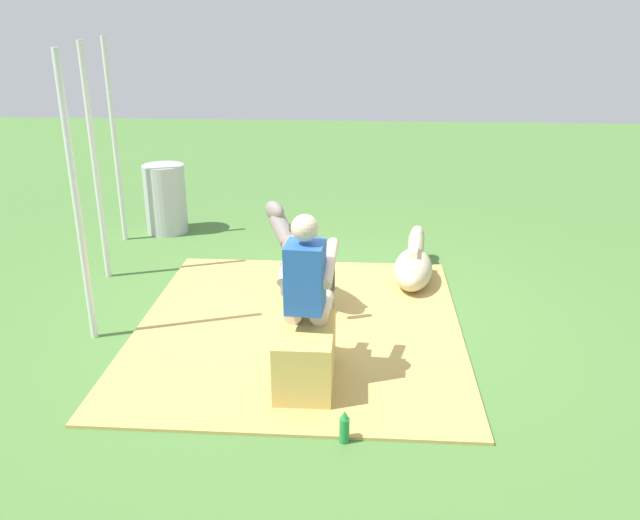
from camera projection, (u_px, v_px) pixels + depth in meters
name	position (u px, v px, depth m)	size (l,w,h in m)	color
ground_plane	(325.00, 316.00, 6.22)	(24.00, 24.00, 0.00)	#4C7A38
hay_patch	(299.00, 327.00, 5.99)	(3.30, 2.96, 0.02)	tan
hay_bale	(305.00, 357.00, 4.98)	(0.72, 0.43, 0.49)	tan
person_seated	(308.00, 287.00, 4.95)	(0.68, 0.44, 1.37)	beige
pony_standing	(302.00, 251.00, 6.36)	(1.18, 0.90, 0.90)	slate
pony_lying	(414.00, 265.00, 6.96)	(1.35, 0.50, 0.42)	beige
soda_bottle	(344.00, 427.00, 4.36)	(0.07, 0.07, 0.24)	#268C3F
water_barrel	(165.00, 199.00, 8.47)	(0.53, 0.53, 0.89)	#B2B2B7
tent_pole_left	(76.00, 204.00, 5.39)	(0.06, 0.06, 2.47)	silver
tent_pole_right	(115.00, 143.00, 7.89)	(0.06, 0.06, 2.47)	silver
tent_pole_mid	(95.00, 166.00, 6.73)	(0.06, 0.06, 2.47)	silver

